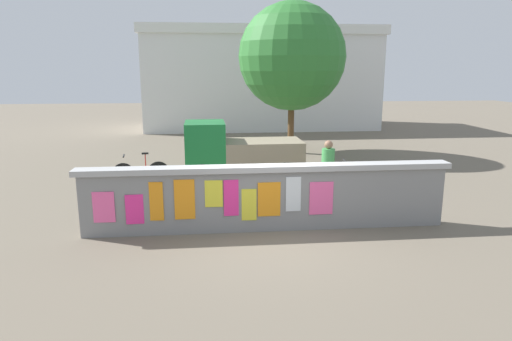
{
  "coord_description": "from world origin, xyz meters",
  "views": [
    {
      "loc": [
        -1.21,
        -9.37,
        3.45
      ],
      "look_at": [
        -0.12,
        1.22,
        1.05
      ],
      "focal_mm": 31.96,
      "sensor_mm": 36.0,
      "label": 1
    }
  ],
  "objects_px": {
    "motorcycle": "(365,174)",
    "bicycle_near": "(141,172)",
    "tree_roadside": "(292,57)",
    "person_walking": "(328,164)",
    "bicycle_far": "(143,202)",
    "auto_rickshaw_truck": "(237,152)"
  },
  "relations": [
    {
      "from": "person_walking",
      "to": "tree_roadside",
      "type": "relative_size",
      "value": 0.27
    },
    {
      "from": "bicycle_far",
      "to": "tree_roadside",
      "type": "xyz_separation_m",
      "value": [
        4.95,
        7.95,
        3.53
      ]
    },
    {
      "from": "auto_rickshaw_truck",
      "to": "tree_roadside",
      "type": "xyz_separation_m",
      "value": [
        2.5,
        4.54,
        2.99
      ]
    },
    {
      "from": "bicycle_far",
      "to": "person_walking",
      "type": "relative_size",
      "value": 1.02
    },
    {
      "from": "tree_roadside",
      "to": "auto_rickshaw_truck",
      "type": "bearing_deg",
      "value": -118.84
    },
    {
      "from": "motorcycle",
      "to": "bicycle_far",
      "type": "height_order",
      "value": "bicycle_far"
    },
    {
      "from": "bicycle_far",
      "to": "person_walking",
      "type": "bearing_deg",
      "value": 10.93
    },
    {
      "from": "auto_rickshaw_truck",
      "to": "bicycle_near",
      "type": "height_order",
      "value": "auto_rickshaw_truck"
    },
    {
      "from": "bicycle_near",
      "to": "person_walking",
      "type": "distance_m",
      "value": 5.73
    },
    {
      "from": "motorcycle",
      "to": "tree_roadside",
      "type": "bearing_deg",
      "value": 100.13
    },
    {
      "from": "motorcycle",
      "to": "tree_roadside",
      "type": "height_order",
      "value": "tree_roadside"
    },
    {
      "from": "bicycle_near",
      "to": "tree_roadside",
      "type": "xyz_separation_m",
      "value": [
        5.46,
        4.66,
        3.53
      ]
    },
    {
      "from": "motorcycle",
      "to": "bicycle_near",
      "type": "height_order",
      "value": "bicycle_near"
    },
    {
      "from": "bicycle_near",
      "to": "auto_rickshaw_truck",
      "type": "bearing_deg",
      "value": 2.32
    },
    {
      "from": "person_walking",
      "to": "tree_roadside",
      "type": "bearing_deg",
      "value": 87.74
    },
    {
      "from": "auto_rickshaw_truck",
      "to": "tree_roadside",
      "type": "distance_m",
      "value": 5.98
    },
    {
      "from": "motorcycle",
      "to": "bicycle_near",
      "type": "bearing_deg",
      "value": 167.82
    },
    {
      "from": "bicycle_near",
      "to": "motorcycle",
      "type": "bearing_deg",
      "value": -12.18
    },
    {
      "from": "motorcycle",
      "to": "bicycle_near",
      "type": "distance_m",
      "value": 6.69
    },
    {
      "from": "auto_rickshaw_truck",
      "to": "person_walking",
      "type": "height_order",
      "value": "auto_rickshaw_truck"
    },
    {
      "from": "motorcycle",
      "to": "person_walking",
      "type": "xyz_separation_m",
      "value": [
        -1.36,
        -0.98,
        0.52
      ]
    },
    {
      "from": "auto_rickshaw_truck",
      "to": "motorcycle",
      "type": "bearing_deg",
      "value": -23.14
    }
  ]
}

